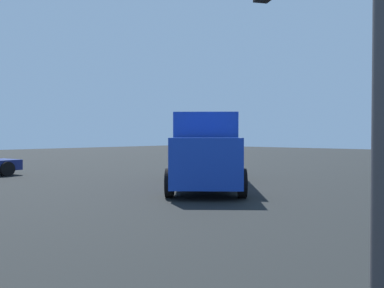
% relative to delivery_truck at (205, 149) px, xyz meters
% --- Properties ---
extents(ground_plane, '(100.00, 100.00, 0.00)m').
position_rel_delivery_truck_xyz_m(ground_plane, '(-0.92, -0.03, -1.55)').
color(ground_plane, black).
extents(delivery_truck, '(7.08, 7.72, 3.00)m').
position_rel_delivery_truck_xyz_m(delivery_truck, '(0.00, 0.00, 0.00)').
color(delivery_truck, '#1438AD').
rests_on(delivery_truck, ground).
extents(traffic_light_secondary, '(3.23, 2.28, 6.24)m').
position_rel_delivery_truck_xyz_m(traffic_light_secondary, '(-8.54, 7.47, 2.51)').
color(traffic_light_secondary, '#38383D').
rests_on(traffic_light_secondary, ground).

